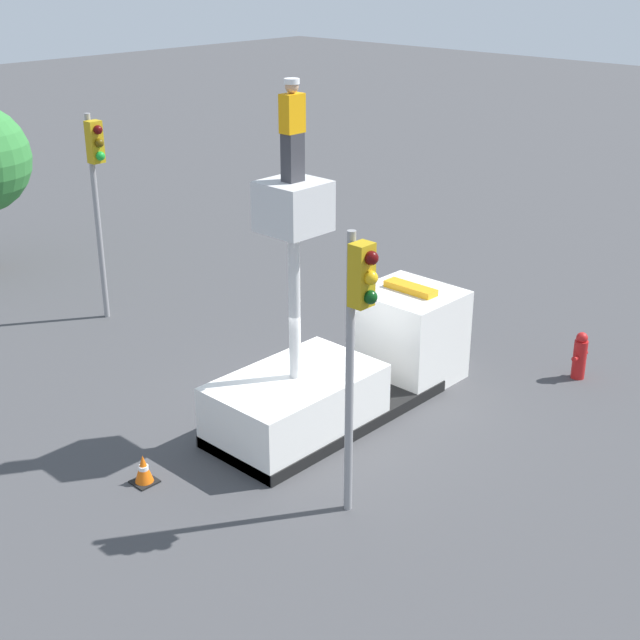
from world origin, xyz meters
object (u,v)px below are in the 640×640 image
Objects in this scene: traffic_light_across at (97,177)px; traffic_cone_rear at (144,470)px; worker at (292,131)px; traffic_light_pole at (357,322)px; fire_hydrant at (580,356)px; bucket_truck at (347,367)px.

traffic_light_across reaches higher than traffic_cone_rear.
worker is at bearing -96.90° from traffic_light_across.
traffic_light_across is at bearing 78.37° from traffic_light_pole.
worker is at bearing 155.23° from fire_hydrant.
traffic_light_pole is at bearing -136.07° from bucket_truck.
traffic_light_across is at bearing 94.10° from bucket_truck.
traffic_cone_rear is at bearing 166.29° from worker.
worker is 1.61× the size of fire_hydrant.
fire_hydrant reaches higher than traffic_cone_rear.
bucket_truck is at bearing -85.90° from traffic_light_across.
traffic_light_pole is at bearing -101.63° from traffic_light_across.
traffic_light_pole is (-1.17, -2.55, -2.44)m from worker.
traffic_cone_rear is (-4.55, 0.75, -0.67)m from bucket_truck.
bucket_truck is 8.15m from traffic_light_across.
fire_hydrant is (7.22, -0.24, -2.95)m from traffic_light_pole.
worker is 8.57m from fire_hydrant.
traffic_light_pole is 4.52× the size of fire_hydrant.
traffic_light_across reaches higher than bucket_truck.
traffic_cone_rear is (-9.12, 3.54, -0.27)m from fire_hydrant.
worker reaches higher than traffic_light_across.
bucket_truck is 1.17× the size of traffic_light_across.
worker is at bearing -13.71° from traffic_cone_rear.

